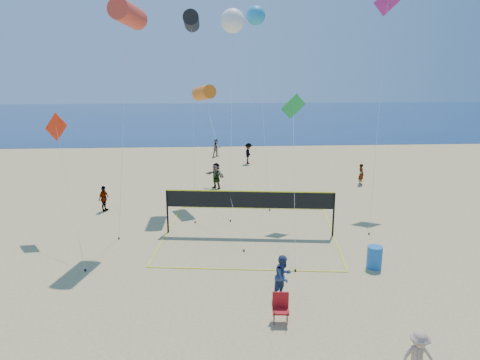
{
  "coord_description": "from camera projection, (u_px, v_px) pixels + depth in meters",
  "views": [
    {
      "loc": [
        -0.59,
        -12.82,
        9.27
      ],
      "look_at": [
        0.29,
        2.0,
        5.39
      ],
      "focal_mm": 35.0,
      "sensor_mm": 36.0,
      "label": 1
    }
  ],
  "objects": [
    {
      "name": "kite_5",
      "position": [
        387.0,
        12.0,
        28.95
      ],
      "size": [
        3.68,
        7.32,
        13.68
      ],
      "rotation": [
        0.0,
        0.0,
        0.24
      ],
      "color": "#B82479",
      "rests_on": "ground"
    },
    {
      "name": "far_person_0",
      "position": [
        104.0,
        199.0,
        29.06
      ],
      "size": [
        0.72,
        1.02,
        1.61
      ],
      "primitive_type": "imported",
      "rotation": [
        0.0,
        0.0,
        1.18
      ],
      "color": "gray",
      "rests_on": "ground"
    },
    {
      "name": "far_person_4",
      "position": [
        249.0,
        153.0,
        42.14
      ],
      "size": [
        0.94,
        1.33,
        1.87
      ],
      "primitive_type": "imported",
      "rotation": [
        0.0,
        0.0,
        1.35
      ],
      "color": "gray",
      "rests_on": "ground"
    },
    {
      "name": "ocean",
      "position": [
        216.0,
        118.0,
        74.64
      ],
      "size": [
        140.0,
        50.0,
        0.03
      ],
      "primitive_type": "cube",
      "color": "navy",
      "rests_on": "ground"
    },
    {
      "name": "kite_6",
      "position": [
        233.0,
        21.0,
        33.3
      ],
      "size": [
        2.26,
        10.41,
        12.7
      ],
      "rotation": [
        0.0,
        0.0,
        0.4
      ],
      "color": "white",
      "rests_on": "ground"
    },
    {
      "name": "kite_4",
      "position": [
        293.0,
        115.0,
        26.03
      ],
      "size": [
        1.74,
        7.51,
        7.36
      ],
      "rotation": [
        0.0,
        0.0,
        0.35
      ],
      "color": "green",
      "rests_on": "ground"
    },
    {
      "name": "camp_chair",
      "position": [
        281.0,
        306.0,
        16.83
      ],
      "size": [
        0.64,
        0.77,
        1.22
      ],
      "rotation": [
        0.0,
        0.0,
        -0.09
      ],
      "color": "#A61316",
      "rests_on": "ground"
    },
    {
      "name": "bystander_b",
      "position": [
        418.0,
        357.0,
        13.59
      ],
      "size": [
        1.12,
        0.69,
        1.67
      ],
      "primitive_type": "imported",
      "rotation": [
        0.0,
        0.0,
        0.06
      ],
      "color": "tan",
      "rests_on": "ground"
    },
    {
      "name": "kite_0",
      "position": [
        128.0,
        14.0,
        22.75
      ],
      "size": [
        1.86,
        2.71,
        12.03
      ],
      "rotation": [
        0.0,
        0.0,
        -0.24
      ],
      "color": "red",
      "rests_on": "ground"
    },
    {
      "name": "kite_3",
      "position": [
        57.0,
        134.0,
        24.31
      ],
      "size": [
        3.14,
        5.72,
        6.56
      ],
      "rotation": [
        0.0,
        0.0,
        -0.32
      ],
      "color": "red",
      "rests_on": "ground"
    },
    {
      "name": "far_person_2",
      "position": [
        361.0,
        174.0,
        35.18
      ],
      "size": [
        0.47,
        0.64,
        1.59
      ],
      "primitive_type": "imported",
      "rotation": [
        0.0,
        0.0,
        1.74
      ],
      "color": "gray",
      "rests_on": "ground"
    },
    {
      "name": "kite_2",
      "position": [
        204.0,
        93.0,
        29.76
      ],
      "size": [
        2.84,
        10.05,
        7.7
      ],
      "rotation": [
        0.0,
        0.0,
        0.42
      ],
      "color": "orange",
      "rests_on": "ground"
    },
    {
      "name": "bystander_a",
      "position": [
        283.0,
        277.0,
        18.5
      ],
      "size": [
        1.09,
        1.08,
        1.78
      ],
      "primitive_type": "imported",
      "rotation": [
        0.0,
        0.0,
        0.72
      ],
      "color": "navy",
      "rests_on": "ground"
    },
    {
      "name": "kite_1",
      "position": [
        191.0,
        21.0,
        29.13
      ],
      "size": [
        0.97,
        6.28,
        12.15
      ],
      "rotation": [
        0.0,
        0.0,
        0.0
      ],
      "color": "black",
      "rests_on": "ground"
    },
    {
      "name": "kite_7",
      "position": [
        256.0,
        16.0,
        33.79
      ],
      "size": [
        1.61,
        8.73,
        12.94
      ],
      "rotation": [
        0.0,
        0.0,
        -0.19
      ],
      "color": "#2494CE",
      "rests_on": "ground"
    },
    {
      "name": "far_person_3",
      "position": [
        217.0,
        148.0,
        45.21
      ],
      "size": [
        0.99,
        0.87,
        1.69
      ],
      "primitive_type": "imported",
      "rotation": [
        0.0,
        0.0,
        0.33
      ],
      "color": "gray",
      "rests_on": "ground"
    },
    {
      "name": "far_person_1",
      "position": [
        216.0,
        176.0,
        34.07
      ],
      "size": [
        1.65,
        1.66,
        1.91
      ],
      "primitive_type": "imported",
      "rotation": [
        0.0,
        0.0,
        -0.79
      ],
      "color": "gray",
      "rests_on": "ground"
    },
    {
      "name": "volleyball_net",
      "position": [
        250.0,
        205.0,
        25.0
      ],
      "size": [
        10.11,
        9.97,
        2.45
      ],
      "rotation": [
        0.0,
        0.0,
        -0.11
      ],
      "color": "black",
      "rests_on": "ground"
    },
    {
      "name": "trash_barrel",
      "position": [
        374.0,
        257.0,
        21.2
      ],
      "size": [
        0.83,
        0.83,
        1.03
      ],
      "primitive_type": "cylinder",
      "rotation": [
        0.0,
        0.0,
        0.24
      ],
      "color": "blue",
      "rests_on": "ground"
    }
  ]
}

